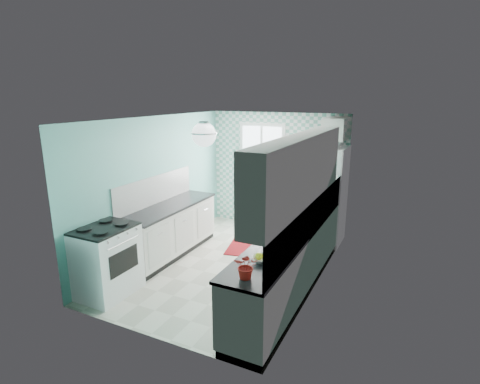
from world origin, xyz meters
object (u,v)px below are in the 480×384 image
at_px(stove, 107,260).
at_px(microwave, 326,138).
at_px(ceiling_light, 204,134).
at_px(sink, 307,217).
at_px(potted_plant, 247,266).
at_px(fruit_bowl, 263,259).
at_px(fridge, 323,195).

bearing_deg(stove, microwave, 52.65).
height_order(ceiling_light, stove, ceiling_light).
bearing_deg(sink, ceiling_light, -135.71).
bearing_deg(microwave, potted_plant, 94.37).
relative_size(ceiling_light, microwave, 0.59).
height_order(sink, potted_plant, sink).
xyz_separation_m(ceiling_light, fruit_bowl, (1.20, -0.70, -1.35)).
xyz_separation_m(fridge, microwave, (0.00, 0.00, 1.11)).
xyz_separation_m(sink, microwave, (-0.09, 1.42, 1.13)).
relative_size(stove, microwave, 1.73).
bearing_deg(microwave, fridge, 56.35).
bearing_deg(fruit_bowl, ceiling_light, 149.64).
relative_size(stove, potted_plant, 3.49).
xyz_separation_m(potted_plant, microwave, (-0.09, 3.74, 0.98)).
distance_m(stove, microwave, 4.40).
xyz_separation_m(stove, potted_plant, (2.40, -0.33, 0.55)).
relative_size(ceiling_light, fruit_bowl, 1.37).
distance_m(ceiling_light, fruit_bowl, 1.94).
bearing_deg(fridge, fruit_bowl, -85.39).
bearing_deg(sink, fruit_bowl, -89.66).
xyz_separation_m(ceiling_light, sink, (1.20, 1.16, -1.39)).
relative_size(sink, potted_plant, 1.82).
height_order(fridge, sink, fridge).
height_order(fruit_bowl, potted_plant, potted_plant).
bearing_deg(stove, fruit_bowl, -0.18).
relative_size(ceiling_light, potted_plant, 1.20).
bearing_deg(fruit_bowl, sink, 89.88).
bearing_deg(ceiling_light, sink, 43.83).
distance_m(stove, potted_plant, 2.48).
bearing_deg(potted_plant, sink, 89.91).
height_order(ceiling_light, potted_plant, ceiling_light).
height_order(stove, fruit_bowl, stove).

